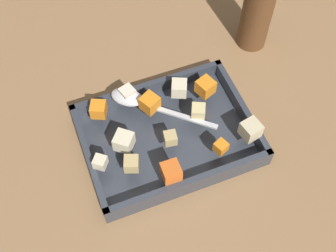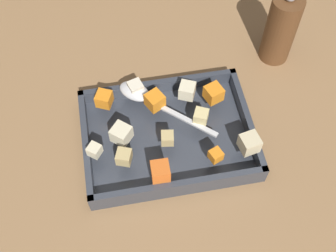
{
  "view_description": "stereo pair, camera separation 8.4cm",
  "coord_description": "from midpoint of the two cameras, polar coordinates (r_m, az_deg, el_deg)",
  "views": [
    {
      "loc": [
        0.15,
        0.41,
        0.78
      ],
      "look_at": [
        -0.02,
        -0.01,
        0.06
      ],
      "focal_mm": 46.71,
      "sensor_mm": 36.0,
      "label": 1
    },
    {
      "loc": [
        0.06,
        0.43,
        0.78
      ],
      "look_at": [
        -0.02,
        -0.01,
        0.06
      ],
      "focal_mm": 46.71,
      "sensor_mm": 36.0,
      "label": 2
    }
  ],
  "objects": [
    {
      "name": "ground_plane",
      "position": [
        0.89,
        -3.54,
        -2.72
      ],
      "size": [
        4.0,
        4.0,
        0.0
      ],
      "primitive_type": "plane",
      "color": "#936D47"
    },
    {
      "name": "baking_dish",
      "position": [
        0.88,
        -2.74,
        -1.68
      ],
      "size": [
        0.34,
        0.25,
        0.05
      ],
      "color": "#333842",
      "rests_on": "ground_plane"
    },
    {
      "name": "carrot_chunk_corner_nw",
      "position": [
        0.82,
        4.01,
        -2.97
      ],
      "size": [
        0.03,
        0.03,
        0.02
      ],
      "primitive_type": "cube",
      "rotation": [
        0.0,
        0.0,
        0.38
      ],
      "color": "orange",
      "rests_on": "baking_dish"
    },
    {
      "name": "carrot_chunk_rim_edge",
      "position": [
        0.89,
        2.21,
        4.92
      ],
      "size": [
        0.04,
        0.04,
        0.03
      ],
      "primitive_type": "cube",
      "rotation": [
        0.0,
        0.0,
        0.36
      ],
      "color": "orange",
      "rests_on": "baking_dish"
    },
    {
      "name": "carrot_chunk_far_left",
      "position": [
        0.88,
        -11.8,
        1.92
      ],
      "size": [
        0.04,
        0.04,
        0.03
      ],
      "primitive_type": "cube",
      "rotation": [
        0.0,
        0.0,
        5.85
      ],
      "color": "orange",
      "rests_on": "baking_dish"
    },
    {
      "name": "carrot_chunk_back_center",
      "position": [
        0.79,
        -2.68,
        -6.24
      ],
      "size": [
        0.03,
        0.03,
        0.03
      ],
      "primitive_type": "cube",
      "rotation": [
        0.0,
        0.0,
        6.27
      ],
      "color": "orange",
      "rests_on": "baking_dish"
    },
    {
      "name": "carrot_chunk_near_spoon",
      "position": [
        0.87,
        -5.3,
        2.75
      ],
      "size": [
        0.04,
        0.04,
        0.03
      ],
      "primitive_type": "cube",
      "rotation": [
        0.0,
        0.0,
        3.62
      ],
      "color": "orange",
      "rests_on": "baking_dish"
    },
    {
      "name": "potato_chunk_corner_sw",
      "position": [
        0.82,
        -11.78,
        -4.89
      ],
      "size": [
        0.03,
        0.03,
        0.02
      ],
      "primitive_type": "cube",
      "rotation": [
        0.0,
        0.0,
        5.62
      ],
      "color": "beige",
      "rests_on": "baking_dish"
    },
    {
      "name": "potato_chunk_corner_ne",
      "position": [
        0.83,
        -2.61,
        -1.83
      ],
      "size": [
        0.03,
        0.03,
        0.02
      ],
      "primitive_type": "cube",
      "rotation": [
        0.0,
        0.0,
        1.42
      ],
      "color": "tan",
      "rests_on": "baking_dish"
    },
    {
      "name": "potato_chunk_mid_right",
      "position": [
        0.84,
        7.94,
        -0.72
      ],
      "size": [
        0.04,
        0.04,
        0.03
      ],
      "primitive_type": "cube",
      "rotation": [
        0.0,
        0.0,
        3.34
      ],
      "color": "beige",
      "rests_on": "baking_dish"
    },
    {
      "name": "potato_chunk_near_left",
      "position": [
        0.83,
        -8.72,
        -2.15
      ],
      "size": [
        0.05,
        0.05,
        0.03
      ],
      "primitive_type": "cube",
      "rotation": [
        0.0,
        0.0,
        5.58
      ],
      "color": "beige",
      "rests_on": "baking_dish"
    },
    {
      "name": "potato_chunk_near_right",
      "position": [
        0.81,
        -7.79,
        -5.15
      ],
      "size": [
        0.03,
        0.03,
        0.03
      ],
      "primitive_type": "cube",
      "rotation": [
        0.0,
        0.0,
        2.79
      ],
      "color": "tan",
      "rests_on": "baking_dish"
    },
    {
      "name": "potato_chunk_far_right",
      "position": [
        0.86,
        1.18,
        1.7
      ],
      "size": [
        0.04,
        0.04,
        0.03
      ],
      "primitive_type": "cube",
      "rotation": [
        0.0,
        0.0,
        5.84
      ],
      "color": "#E0CC89",
      "rests_on": "baking_dish"
    },
    {
      "name": "potato_chunk_under_handle",
      "position": [
        0.89,
        -1.25,
        4.75
      ],
      "size": [
        0.04,
        0.04,
        0.03
      ],
      "primitive_type": "cube",
      "rotation": [
        0.0,
        0.0,
        2.72
      ],
      "color": "beige",
      "rests_on": "baking_dish"
    },
    {
      "name": "parsnip_chunk_mid_left",
      "position": [
        0.89,
        -8.01,
        3.99
      ],
      "size": [
        0.03,
        0.03,
        0.03
      ],
      "primitive_type": "cube",
      "rotation": [
        0.0,
        0.0,
        0.3
      ],
      "color": "silver",
      "rests_on": "baking_dish"
    },
    {
      "name": "serving_spoon",
      "position": [
        0.89,
        -7.26,
        3.28
      ],
      "size": [
        0.19,
        0.17,
        0.02
      ],
      "rotation": [
        0.0,
        0.0,
        2.41
      ],
      "color": "silver",
      "rests_on": "baking_dish"
    },
    {
      "name": "pepper_mill",
      "position": [
        1.0,
        9.07,
        13.95
      ],
      "size": [
        0.07,
        0.07,
        0.19
      ],
      "color": "brown",
      "rests_on": "ground_plane"
    }
  ]
}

